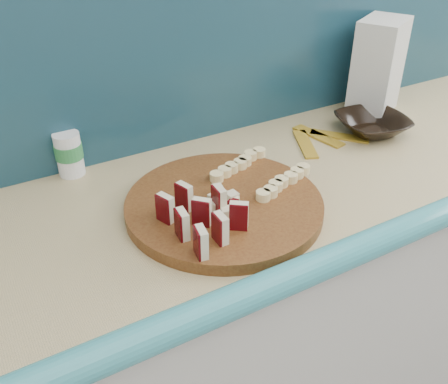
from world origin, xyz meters
TOP-DOWN VIEW (x-y plane):
  - kitchen_counter at (0.10, 1.50)m, footprint 2.20×0.63m
  - backsplash at (0.10, 1.79)m, footprint 2.20×0.02m
  - cutting_board at (-0.22, 1.44)m, footprint 0.54×0.54m
  - apple_wedges at (-0.30, 1.38)m, footprint 0.14×0.19m
  - apple_chunks at (-0.24, 1.43)m, footprint 0.07×0.06m
  - banana_slices at (-0.10, 1.49)m, footprint 0.22×0.20m
  - brown_bowl at (0.33, 1.57)m, footprint 0.22×0.22m
  - flour_bag at (0.44, 1.68)m, footprint 0.19×0.17m
  - canister at (-0.46, 1.76)m, footprint 0.07×0.07m
  - banana_peel at (0.18, 1.60)m, footprint 0.22×0.18m

SIDE VIEW (x-z plane):
  - kitchen_counter at x=0.10m, z-range 0.00..0.91m
  - banana_peel at x=0.18m, z-range 0.91..0.92m
  - cutting_board at x=-0.22m, z-range 0.91..0.94m
  - brown_bowl at x=0.33m, z-range 0.91..0.96m
  - banana_slices at x=-0.10m, z-range 0.94..0.96m
  - apple_chunks at x=-0.24m, z-range 0.94..0.96m
  - apple_wedges at x=-0.30m, z-range 0.94..0.99m
  - canister at x=-0.46m, z-range 0.91..1.02m
  - flour_bag at x=0.44m, z-range 0.91..1.18m
  - backsplash at x=0.10m, z-range 0.91..1.41m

